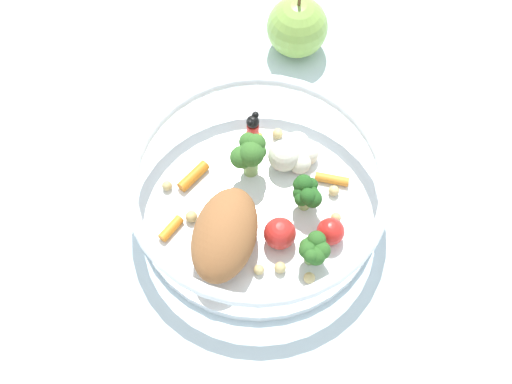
% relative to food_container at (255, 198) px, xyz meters
% --- Properties ---
extents(ground_plane, '(2.40, 2.40, 0.00)m').
position_rel_food_container_xyz_m(ground_plane, '(0.00, -0.00, -0.03)').
color(ground_plane, silver).
extents(food_container, '(0.25, 0.25, 0.06)m').
position_rel_food_container_xyz_m(food_container, '(0.00, 0.00, 0.00)').
color(food_container, white).
rests_on(food_container, ground_plane).
extents(loose_apple, '(0.07, 0.07, 0.08)m').
position_rel_food_container_xyz_m(loose_apple, '(0.20, -0.09, 0.00)').
color(loose_apple, '#8CB74C').
rests_on(loose_apple, ground_plane).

